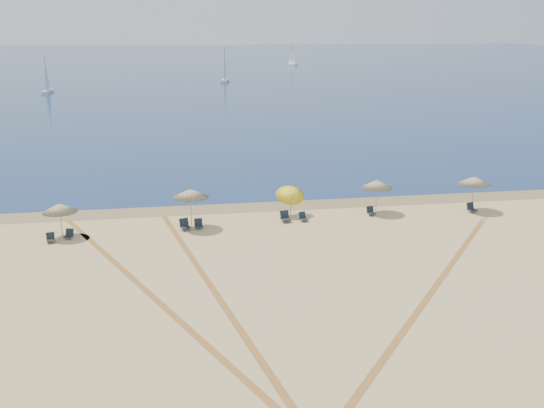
{
  "coord_description": "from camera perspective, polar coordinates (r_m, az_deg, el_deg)",
  "views": [
    {
      "loc": [
        -6.26,
        -18.62,
        12.72
      ],
      "look_at": [
        0.0,
        20.0,
        1.3
      ],
      "focal_mm": 40.39,
      "sensor_mm": 36.0,
      "label": 1
    }
  ],
  "objects": [
    {
      "name": "umbrella_1",
      "position": [
        40.1,
        -19.18,
        -0.33
      ],
      "size": [
        2.15,
        2.15,
        2.22
      ],
      "color": "gray",
      "rests_on": "ground"
    },
    {
      "name": "umbrella_4",
      "position": [
        43.35,
        9.77,
        1.86
      ],
      "size": [
        2.21,
        2.21,
        2.45
      ],
      "color": "gray",
      "rests_on": "ground"
    },
    {
      "name": "chair_9",
      "position": [
        45.64,
        18.08,
        -0.36
      ],
      "size": [
        0.66,
        0.74,
        0.66
      ],
      "rotation": [
        0.0,
        0.0,
        0.19
      ],
      "color": "black",
      "rests_on": "ground"
    },
    {
      "name": "umbrella_2",
      "position": [
        39.85,
        -7.62,
        1.0
      ],
      "size": [
        2.34,
        2.34,
        2.66
      ],
      "color": "gray",
      "rests_on": "ground"
    },
    {
      "name": "chair_4",
      "position": [
        40.05,
        -8.13,
        -1.94
      ],
      "size": [
        0.79,
        0.86,
        0.72
      ],
      "rotation": [
        0.0,
        0.0,
        0.33
      ],
      "color": "black",
      "rests_on": "ground"
    },
    {
      "name": "chair_7",
      "position": [
        41.45,
        2.92,
        -1.23
      ],
      "size": [
        0.68,
        0.73,
        0.61
      ],
      "rotation": [
        0.0,
        0.0,
        0.36
      ],
      "color": "black",
      "rests_on": "ground"
    },
    {
      "name": "ground",
      "position": [
        23.4,
        8.21,
        -16.84
      ],
      "size": [
        160.0,
        160.0,
        0.0
      ],
      "primitive_type": "plane",
      "color": "tan",
      "rests_on": "ground"
    },
    {
      "name": "sailboat_2",
      "position": [
        130.35,
        -20.25,
        10.64
      ],
      "size": [
        1.58,
        4.86,
        7.13
      ],
      "rotation": [
        0.0,
        0.0,
        -0.08
      ],
      "color": "white",
      "rests_on": "ocean"
    },
    {
      "name": "sailboat_0",
      "position": [
        147.34,
        -4.43,
        12.22
      ],
      "size": [
        2.55,
        5.59,
        8.07
      ],
      "rotation": [
        0.0,
        0.0,
        -0.22
      ],
      "color": "white",
      "rests_on": "ocean"
    },
    {
      "name": "chair_3",
      "position": [
        40.1,
        -18.39,
        -2.69
      ],
      "size": [
        0.61,
        0.68,
        0.59
      ],
      "rotation": [
        0.0,
        0.0,
        -0.25
      ],
      "color": "black",
      "rests_on": "ground"
    },
    {
      "name": "umbrella_5",
      "position": [
        45.6,
        18.35,
        2.1
      ],
      "size": [
        2.29,
        2.29,
        2.55
      ],
      "color": "gray",
      "rests_on": "ground"
    },
    {
      "name": "wet_sand",
      "position": [
        44.92,
        -0.82,
        -0.18
      ],
      "size": [
        500.0,
        500.0,
        0.0
      ],
      "primitive_type": "plane",
      "color": "olive",
      "rests_on": "ground"
    },
    {
      "name": "umbrella_3",
      "position": [
        42.19,
        1.73,
        1.11
      ],
      "size": [
        2.02,
        2.05,
        2.4
      ],
      "color": "gray",
      "rests_on": "ground"
    },
    {
      "name": "chair_8",
      "position": [
        43.24,
        9.19,
        -0.68
      ],
      "size": [
        0.59,
        0.66,
        0.61
      ],
      "rotation": [
        0.0,
        0.0,
        0.15
      ],
      "color": "black",
      "rests_on": "ground"
    },
    {
      "name": "sailboat_1",
      "position": [
        211.77,
        1.86,
        13.42
      ],
      "size": [
        3.29,
        5.04,
        7.42
      ],
      "rotation": [
        0.0,
        0.0,
        0.44
      ],
      "color": "white",
      "rests_on": "ocean"
    },
    {
      "name": "tire_tracks",
      "position": [
        31.36,
        -1.47,
        -7.66
      ],
      "size": [
        53.24,
        42.92,
        0.0
      ],
      "color": "tan",
      "rests_on": "ground"
    },
    {
      "name": "chair_6",
      "position": [
        41.27,
        1.24,
        -1.21
      ],
      "size": [
        0.72,
        0.81,
        0.73
      ],
      "rotation": [
        0.0,
        0.0,
        0.17
      ],
      "color": "black",
      "rests_on": "ground"
    },
    {
      "name": "chair_5",
      "position": [
        40.2,
        -6.87,
        -1.88
      ],
      "size": [
        0.56,
        0.64,
        0.63
      ],
      "rotation": [
        0.0,
        0.0,
        0.06
      ],
      "color": "black",
      "rests_on": "ground"
    },
    {
      "name": "ocean",
      "position": [
        244.04,
        -7.93,
        13.13
      ],
      "size": [
        500.0,
        500.0,
        0.0
      ],
      "primitive_type": "plane",
      "color": "#0C2151",
      "rests_on": "ground"
    },
    {
      "name": "chair_2",
      "position": [
        39.75,
        -19.94,
        -3.01
      ],
      "size": [
        0.6,
        0.67,
        0.59
      ],
      "rotation": [
        0.0,
        0.0,
        0.21
      ],
      "color": "black",
      "rests_on": "ground"
    }
  ]
}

